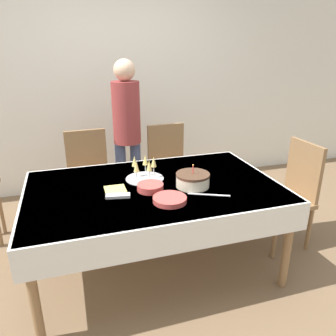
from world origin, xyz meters
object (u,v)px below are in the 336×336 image
object	(u,v)px
champagne_tray	(144,169)
person_standing	(127,125)
dining_chair_right_end	(291,190)
plate_stack_dessert	(150,187)
birthday_cake	(193,180)
plate_stack_main	(170,199)
dining_chair_far_right	(169,166)
dining_chair_far_left	(89,175)

from	to	relation	value
champagne_tray	person_standing	xyz separation A→B (m)	(0.03, 0.90, 0.16)
dining_chair_right_end	plate_stack_dessert	xyz separation A→B (m)	(-1.31, -0.08, 0.24)
birthday_cake	plate_stack_main	size ratio (longest dim) A/B	1.09
birthday_cake	champagne_tray	bearing A→B (deg)	141.50
dining_chair_far_right	person_standing	world-z (taller)	person_standing
dining_chair_right_end	champagne_tray	world-z (taller)	dining_chair_right_end
champagne_tray	birthday_cake	bearing A→B (deg)	-38.50
dining_chair_far_left	birthday_cake	world-z (taller)	dining_chair_far_left
plate_stack_main	plate_stack_dessert	bearing A→B (deg)	109.52
dining_chair_far_left	champagne_tray	world-z (taller)	dining_chair_far_left
dining_chair_far_left	plate_stack_main	bearing A→B (deg)	-69.37
birthday_cake	plate_stack_main	bearing A→B (deg)	-141.08
plate_stack_dessert	person_standing	size ratio (longest dim) A/B	0.12
birthday_cake	dining_chair_far_left	bearing A→B (deg)	124.54
champagne_tray	person_standing	size ratio (longest dim) A/B	0.19
dining_chair_right_end	person_standing	xyz separation A→B (m)	(-1.26, 1.04, 0.45)
dining_chair_far_left	plate_stack_dessert	world-z (taller)	dining_chair_far_left
dining_chair_far_left	dining_chair_far_right	bearing A→B (deg)	-0.00
dining_chair_far_right	dining_chair_right_end	size ratio (longest dim) A/B	1.00
dining_chair_far_left	birthday_cake	distance (m)	1.25
dining_chair_far_left	plate_stack_main	world-z (taller)	dining_chair_far_left
dining_chair_right_end	champagne_tray	distance (m)	1.34
dining_chair_right_end	plate_stack_main	distance (m)	1.28
dining_chair_right_end	plate_stack_main	size ratio (longest dim) A/B	4.09
dining_chair_far_right	dining_chair_right_end	bearing A→B (deg)	-46.90
dining_chair_right_end	person_standing	distance (m)	1.70
birthday_cake	champagne_tray	distance (m)	0.40
plate_stack_dessert	person_standing	xyz separation A→B (m)	(0.04, 1.12, 0.21)
birthday_cake	person_standing	xyz separation A→B (m)	(-0.28, 1.15, 0.19)
plate_stack_dessert	dining_chair_right_end	bearing A→B (deg)	3.34
plate_stack_main	person_standing	world-z (taller)	person_standing
champagne_tray	plate_stack_main	size ratio (longest dim) A/B	1.30
plate_stack_main	plate_stack_dessert	xyz separation A→B (m)	(-0.08, 0.22, 0.01)
plate_stack_main	dining_chair_far_left	bearing A→B (deg)	110.63
dining_chair_far_right	person_standing	xyz separation A→B (m)	(-0.41, 0.14, 0.45)
birthday_cake	plate_stack_dessert	distance (m)	0.32
plate_stack_dessert	person_standing	bearing A→B (deg)	87.76
dining_chair_far_left	person_standing	xyz separation A→B (m)	(0.42, 0.14, 0.45)
dining_chair_far_right	birthday_cake	distance (m)	1.05
dining_chair_right_end	birthday_cake	distance (m)	1.03
dining_chair_far_left	birthday_cake	size ratio (longest dim) A/B	3.75
plate_stack_main	person_standing	bearing A→B (deg)	91.50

